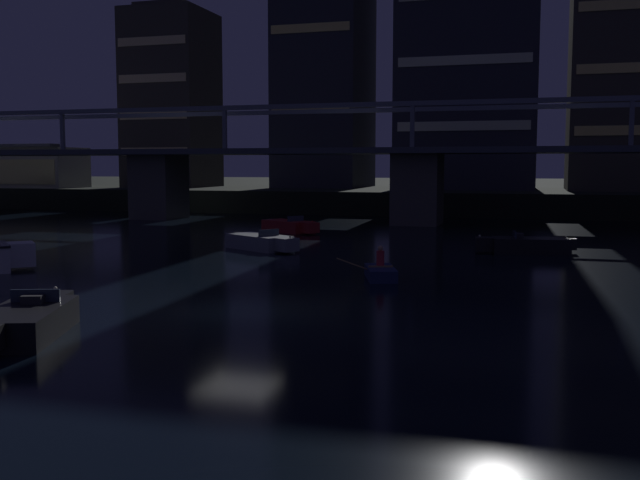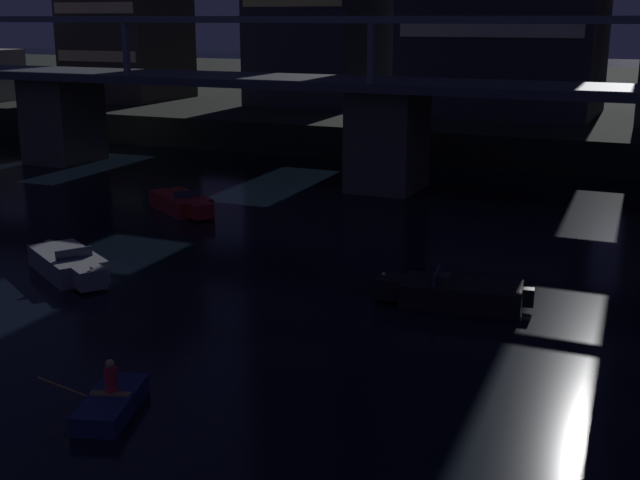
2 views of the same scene
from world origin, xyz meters
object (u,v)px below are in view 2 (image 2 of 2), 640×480
Objects in this scene: speedboat_near_right at (69,264)px; speedboat_mid_left at (455,293)px; dinghy_with_paddler at (111,402)px; speedboat_near_center at (182,203)px; river_bridge at (388,115)px.

speedboat_mid_left is at bearing 10.28° from speedboat_near_right.
dinghy_with_paddler is at bearing -45.12° from speedboat_near_right.
speedboat_near_right and speedboat_mid_left have the same top height.
speedboat_near_right is 14.25m from speedboat_mid_left.
dinghy_with_paddler is (10.41, -19.13, -0.14)m from speedboat_near_center.
speedboat_near_center is at bearing 153.12° from speedboat_mid_left.
speedboat_mid_left is (8.58, -17.47, -3.71)m from river_bridge.
dinghy_with_paddler is at bearing -84.01° from river_bridge.
speedboat_near_center and speedboat_mid_left have the same top height.
river_bridge reaches higher than speedboat_mid_left.
river_bridge is 12.51m from speedboat_near_center.
speedboat_mid_left is at bearing -26.88° from speedboat_near_center.
speedboat_near_right is at bearing -79.50° from speedboat_near_center.
dinghy_with_paddler reaches higher than speedboat_mid_left.
speedboat_near_right is 11.96m from dinghy_with_paddler.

